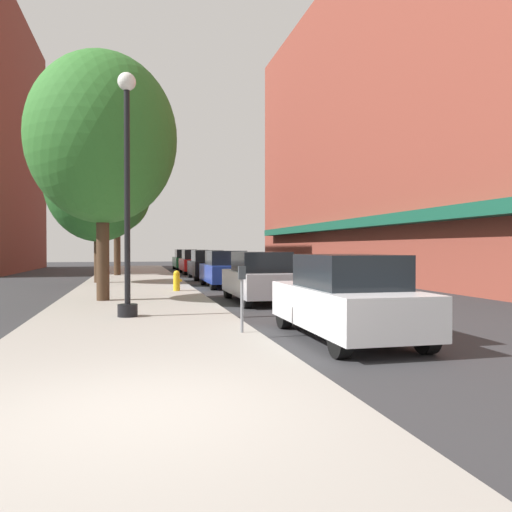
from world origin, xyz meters
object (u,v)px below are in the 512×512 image
Objects in this scene: car_white at (346,298)px; car_green at (185,260)px; tree_far at (102,138)px; car_black at (207,265)px; car_red at (194,262)px; car_blue at (225,269)px; tree_mid at (98,182)px; fire_hydrant at (177,281)px; lamppost at (127,189)px; tree_near at (117,194)px; car_silver at (260,278)px; parking_meter_near at (242,290)px.

car_white and car_green have the same top height.
tree_far is 1.82× the size of car_black.
car_red is at bearing 88.32° from car_white.
car_black is at bearing 91.34° from car_blue.
car_black is (4.99, 12.28, -4.44)m from tree_far.
tree_mid is 11.96m from car_red.
car_red is (0.00, 6.20, 0.00)m from car_black.
car_green is (0.00, 12.73, 0.00)m from car_black.
car_red reaches higher than fire_hydrant.
car_blue is at bearing 67.94° from lamppost.
fire_hydrant is 0.18× the size of car_red.
fire_hydrant is 7.91m from tree_mid.
tree_near reaches higher than car_red.
lamppost is 5.99m from car_silver.
car_green is at bearing 91.34° from car_blue.
tree_far is at bearing -129.28° from fire_hydrant.
parking_meter_near is (2.23, -2.95, -2.25)m from lamppost.
car_black is at bearing 31.22° from tree_mid.
car_silver and car_blue have the same top height.
tree_far is at bearing -113.07° from car_black.
parking_meter_near is at bearing -96.70° from car_black.
fire_hydrant is 4.48m from car_silver.
car_white is at bearing -88.55° from car_red.
car_white and car_red have the same top height.
tree_near is at bearing 92.50° from lamppost.
tree_near reaches higher than parking_meter_near.
car_silver is (1.95, 6.51, -0.14)m from parking_meter_near.
car_blue and car_black have the same top height.
car_silver is at bearing 73.31° from parking_meter_near.
tree_far is at bearing -85.34° from tree_mid.
car_green is (0.00, 6.53, 0.00)m from car_red.
tree_near is 11.62m from car_blue.
fire_hydrant is 0.10× the size of tree_mid.
parking_meter_near is 0.30× the size of car_black.
car_white is 26.20m from car_red.
car_white is at bearing -87.74° from car_silver.
car_white is at bearing -70.96° from tree_mid.
car_silver is at bearing -88.66° from car_blue.
fire_hydrant is at bearing -105.79° from car_black.
tree_far reaches higher than car_white.
lamppost reaches higher than car_white.
car_black reaches higher than parking_meter_near.
car_black is (2.42, 9.14, 0.29)m from fire_hydrant.
car_black is at bearing 75.17° from fire_hydrant.
lamppost is 4.50× the size of parking_meter_near.
tree_near is 15.69m from tree_far.
fire_hydrant is 0.60× the size of parking_meter_near.
lamppost is 5.98m from car_white.
lamppost is at bearing 137.99° from car_white.
car_blue is at bearing -62.16° from tree_near.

